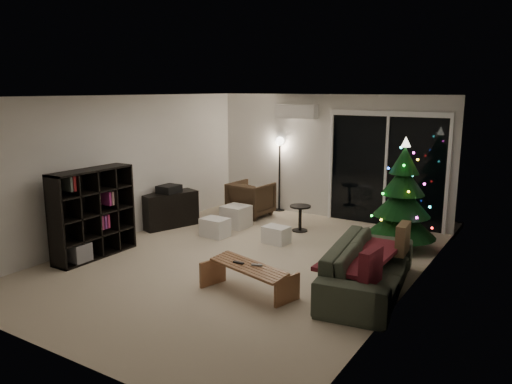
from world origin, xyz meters
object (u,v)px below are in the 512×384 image
(armchair, at_px, (251,199))
(sofa, at_px, (368,267))
(bookshelf, at_px, (86,212))
(coffee_table, at_px, (248,279))
(media_cabinet, at_px, (170,210))
(christmas_tree, at_px, (403,194))

(armchair, height_order, sofa, armchair)
(bookshelf, relative_size, coffee_table, 1.16)
(armchair, bearing_deg, bookshelf, 78.31)
(armchair, height_order, coffee_table, armchair)
(coffee_table, bearing_deg, bookshelf, -163.51)
(bookshelf, xyz_separation_m, media_cabinet, (0.00, 1.95, -0.37))
(armchair, distance_m, sofa, 4.24)
(bookshelf, xyz_separation_m, christmas_tree, (4.14, 2.97, 0.23))
(media_cabinet, relative_size, christmas_tree, 0.58)
(armchair, bearing_deg, coffee_table, 124.71)
(sofa, height_order, christmas_tree, christmas_tree)
(armchair, height_order, christmas_tree, christmas_tree)
(media_cabinet, distance_m, sofa, 4.41)
(armchair, relative_size, sofa, 0.36)
(bookshelf, height_order, sofa, bookshelf)
(bookshelf, distance_m, armchair, 3.59)
(bookshelf, relative_size, sofa, 0.63)
(coffee_table, distance_m, christmas_tree, 3.21)
(media_cabinet, bearing_deg, bookshelf, -71.00)
(coffee_table, bearing_deg, armchair, 137.59)
(sofa, xyz_separation_m, christmas_tree, (-0.16, 2.02, 0.60))
(bookshelf, distance_m, sofa, 4.42)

